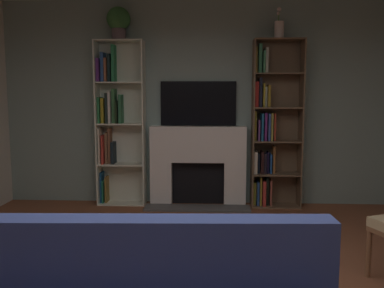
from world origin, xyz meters
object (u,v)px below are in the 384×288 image
(vase_with_flowers, at_px, (279,29))
(bookshelf_right, at_px, (270,129))
(bookshelf_left, at_px, (116,120))
(fireplace, at_px, (198,163))
(tv, at_px, (198,103))
(potted_plant, at_px, (119,21))

(vase_with_flowers, bearing_deg, bookshelf_right, 155.01)
(bookshelf_right, bearing_deg, bookshelf_left, 179.57)
(fireplace, relative_size, tv, 1.36)
(bookshelf_right, bearing_deg, potted_plant, -178.94)
(bookshelf_left, bearing_deg, potted_plant, -34.98)
(fireplace, bearing_deg, vase_with_flowers, -1.97)
(potted_plant, height_order, vase_with_flowers, potted_plant)
(bookshelf_left, xyz_separation_m, bookshelf_right, (2.14, -0.02, -0.12))
(tv, relative_size, bookshelf_left, 0.46)
(bookshelf_left, bearing_deg, vase_with_flowers, -1.43)
(bookshelf_right, xyz_separation_m, potted_plant, (-2.07, -0.04, 1.46))
(tv, bearing_deg, bookshelf_left, -176.74)
(fireplace, height_order, bookshelf_left, bookshelf_left)
(fireplace, distance_m, vase_with_flowers, 2.12)
(vase_with_flowers, bearing_deg, potted_plant, 179.97)
(fireplace, distance_m, bookshelf_left, 1.30)
(tv, distance_m, vase_with_flowers, 1.47)
(bookshelf_right, relative_size, potted_plant, 5.19)
(bookshelf_left, xyz_separation_m, vase_with_flowers, (2.23, -0.06, 1.22))
(tv, bearing_deg, vase_with_flowers, -6.43)
(potted_plant, bearing_deg, bookshelf_left, 145.02)
(fireplace, xyz_separation_m, tv, (0.00, 0.08, 0.84))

